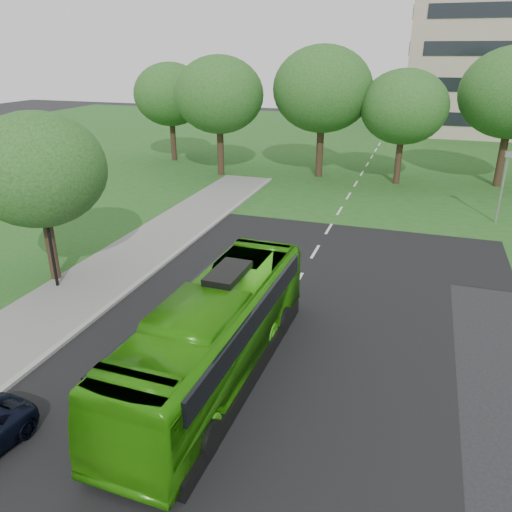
# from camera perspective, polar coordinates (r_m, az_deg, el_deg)

# --- Properties ---
(ground) EXTENTS (160.00, 160.00, 0.00)m
(ground) POSITION_cam_1_polar(r_m,az_deg,el_deg) (19.10, 0.35, -10.26)
(ground) COLOR black
(ground) RESTS_ON ground
(street_surfaces) EXTENTS (120.00, 120.00, 0.15)m
(street_surfaces) POSITION_cam_1_polar(r_m,az_deg,el_deg) (39.76, 10.14, 7.11)
(street_surfaces) COLOR black
(street_surfaces) RESTS_ON ground
(tree_park_a) EXTENTS (7.55, 7.55, 10.04)m
(tree_park_a) POSITION_cam_1_polar(r_m,az_deg,el_deg) (44.40, -4.24, 17.88)
(tree_park_a) COLOR black
(tree_park_a) RESTS_ON ground
(tree_park_b) EXTENTS (8.27, 8.27, 10.84)m
(tree_park_b) POSITION_cam_1_polar(r_m,az_deg,el_deg) (43.85, 7.63, 18.35)
(tree_park_b) COLOR black
(tree_park_b) RESTS_ON ground
(tree_park_c) EXTENTS (6.85, 6.85, 9.09)m
(tree_park_c) POSITION_cam_1_polar(r_m,az_deg,el_deg) (42.68, 16.58, 16.01)
(tree_park_c) COLOR black
(tree_park_c) RESTS_ON ground
(tree_park_f) EXTENTS (6.99, 6.99, 9.33)m
(tree_park_f) POSITION_cam_1_polar(r_m,az_deg,el_deg) (51.31, -9.76, 17.73)
(tree_park_f) COLOR black
(tree_park_f) RESTS_ON ground
(tree_side_near) EXTENTS (6.00, 6.00, 7.97)m
(tree_side_near) POSITION_cam_1_polar(r_m,az_deg,el_deg) (24.45, -23.63, 9.00)
(tree_side_near) COLOR black
(tree_side_near) RESTS_ON ground
(bus) EXTENTS (3.03, 11.62, 3.22)m
(bus) POSITION_cam_1_polar(r_m,az_deg,el_deg) (16.83, -4.65, -8.81)
(bus) COLOR #31970E
(bus) RESTS_ON ground
(traffic_light) EXTENTS (0.82, 0.21, 5.14)m
(traffic_light) POSITION_cam_1_polar(r_m,az_deg,el_deg) (24.03, -22.40, 3.03)
(traffic_light) COLOR black
(traffic_light) RESTS_ON ground
(camera_pole) EXTENTS (0.39, 0.33, 4.57)m
(camera_pole) POSITION_cam_1_polar(r_m,az_deg,el_deg) (35.09, 26.49, 8.00)
(camera_pole) COLOR gray
(camera_pole) RESTS_ON ground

